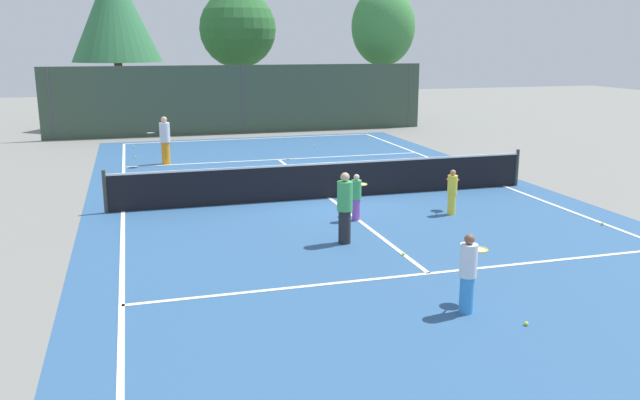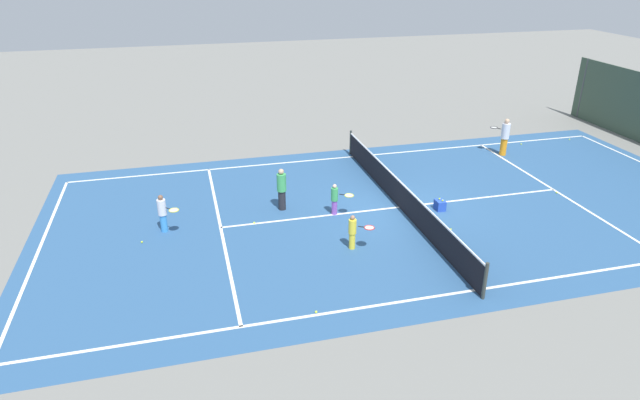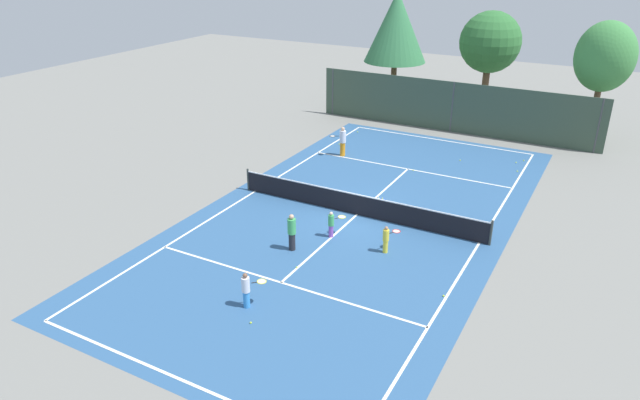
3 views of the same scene
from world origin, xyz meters
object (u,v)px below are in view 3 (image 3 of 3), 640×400
Objects in this scene: tennis_ball_8 at (297,267)px; tennis_ball_10 at (462,236)px; tennis_ball_2 at (284,194)px; player_1 at (292,232)px; tennis_ball_6 at (517,171)px; tennis_ball_0 at (460,160)px; tennis_ball_1 at (339,144)px; tennis_ball_11 at (524,160)px; tennis_ball_7 at (413,170)px; player_3 at (386,239)px; player_0 at (342,141)px; ball_crate at (380,203)px; tennis_ball_12 at (444,296)px; tennis_ball_9 at (251,323)px; tennis_ball_4 at (358,132)px; player_2 at (332,224)px; tennis_ball_5 at (516,162)px; tennis_ball_3 at (409,215)px; player_4 at (247,290)px.

tennis_ball_8 is 7.25m from tennis_ball_10.
tennis_ball_2 is 8.78m from tennis_ball_10.
tennis_ball_6 is (6.16, 12.94, -0.76)m from player_1.
tennis_ball_1 is (-7.20, -0.72, 0.00)m from tennis_ball_0.
tennis_ball_7 is at bearing -138.15° from tennis_ball_11.
player_3 is 17.28× the size of tennis_ball_6.
tennis_ball_0 is (6.16, 2.37, -0.84)m from player_0.
tennis_ball_1 is 1.00× the size of tennis_ball_10.
ball_crate is 10.46m from tennis_ball_11.
tennis_ball_2 and tennis_ball_8 have the same top height.
player_0 is at bearing 125.36° from player_3.
player_0 reaches higher than ball_crate.
player_0 is 25.60× the size of tennis_ball_2.
tennis_ball_0 is 1.00× the size of tennis_ball_12.
tennis_ball_4 is at bearing 105.59° from tennis_ball_9.
tennis_ball_9 is at bearing -105.21° from tennis_ball_6.
ball_crate is 6.45× the size of tennis_ball_2.
tennis_ball_7 is (-0.21, 4.98, -0.15)m from ball_crate.
ball_crate is 4.98m from tennis_ball_7.
tennis_ball_6 is 1.00× the size of tennis_ball_8.
tennis_ball_2 is 1.00× the size of tennis_ball_12.
tennis_ball_6 is at bearing -11.75° from tennis_ball_4.
tennis_ball_4 and tennis_ball_7 have the same top height.
player_2 is 2.93m from tennis_ball_8.
tennis_ball_5 is 5.97m from tennis_ball_7.
tennis_ball_9 is 1.00× the size of tennis_ball_11.
tennis_ball_8 is at bearing -52.19° from player_1.
tennis_ball_3 is 1.00× the size of tennis_ball_9.
tennis_ball_10 is at bearing 49.05° from tennis_ball_8.
tennis_ball_7 is 11.89m from tennis_ball_12.
tennis_ball_11 is at bearing 72.04° from tennis_ball_3.
tennis_ball_12 is at bearing -58.68° from tennis_ball_3.
tennis_ball_1 is 1.00× the size of tennis_ball_11.
player_1 is at bearing -74.40° from tennis_ball_4.
tennis_ball_6 is (9.30, 8.45, 0.00)m from tennis_ball_2.
player_1 reaches higher than tennis_ball_7.
player_4 is at bearing -107.77° from tennis_ball_6.
player_2 is 17.26× the size of tennis_ball_6.
player_2 is 2.48m from player_3.
player_2 is (0.87, 1.73, -0.20)m from player_1.
tennis_ball_0 is 1.00× the size of tennis_ball_5.
player_2 is at bearing 159.19° from tennis_ball_12.
player_3 is at bearing -60.73° from tennis_ball_4.
player_0 is 25.60× the size of tennis_ball_0.
tennis_ball_8 is (-2.11, -6.25, 0.00)m from tennis_ball_3.
tennis_ball_1 is 1.00× the size of tennis_ball_7.
player_3 is 17.28× the size of tennis_ball_1.
tennis_ball_0 is (2.15, 11.39, -0.56)m from player_2.
tennis_ball_12 is at bearing -76.26° from tennis_ball_0.
tennis_ball_0 and tennis_ball_4 have the same top height.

